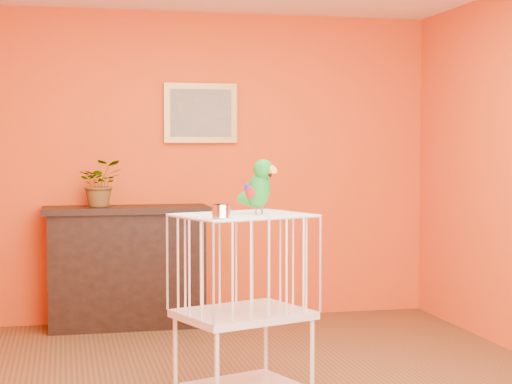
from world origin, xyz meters
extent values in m
plane|color=#EE4A16|center=(0.00, 2.25, 1.30)|extent=(4.00, 0.00, 4.00)
plane|color=#EE4A16|center=(0.00, -2.25, 1.30)|extent=(4.00, 0.00, 4.00)
cube|color=black|center=(-0.64, 2.02, 0.47)|extent=(1.24, 0.41, 0.93)
cube|color=black|center=(-0.64, 2.02, 0.96)|extent=(1.33, 0.48, 0.05)
cube|color=black|center=(-0.64, 1.84, 0.47)|extent=(0.87, 0.02, 0.47)
cube|color=#562318|center=(-0.90, 1.97, 0.36)|extent=(0.05, 0.19, 0.29)
cube|color=#264924|center=(-0.82, 1.97, 0.36)|extent=(0.05, 0.19, 0.29)
cube|color=#562318|center=(-0.73, 1.97, 0.36)|extent=(0.05, 0.19, 0.29)
cube|color=#264924|center=(-0.62, 1.97, 0.36)|extent=(0.05, 0.19, 0.29)
cube|color=#562318|center=(-0.52, 1.97, 0.36)|extent=(0.05, 0.19, 0.29)
imported|color=#26722D|center=(-0.85, 2.04, 1.13)|extent=(0.36, 0.40, 0.29)
cube|color=#BA9542|center=(0.00, 2.22, 1.75)|extent=(0.62, 0.03, 0.50)
cube|color=gray|center=(0.00, 2.21, 1.75)|extent=(0.52, 0.01, 0.40)
cube|color=white|center=(-0.14, -0.18, 0.50)|extent=(0.84, 0.74, 0.04)
cube|color=white|center=(-0.14, -0.18, 1.07)|extent=(0.84, 0.74, 0.01)
cylinder|color=white|center=(-0.35, -0.51, 0.24)|extent=(0.03, 0.03, 0.48)
cylinder|color=white|center=(0.24, -0.30, 0.24)|extent=(0.03, 0.03, 0.48)
cylinder|color=white|center=(-0.52, -0.06, 0.24)|extent=(0.03, 0.03, 0.48)
cylinder|color=white|center=(0.07, 0.16, 0.24)|extent=(0.03, 0.03, 0.48)
cylinder|color=silver|center=(-0.31, -0.43, 1.12)|extent=(0.10, 0.10, 0.07)
cylinder|color=#59544C|center=(-0.07, -0.19, 1.10)|extent=(0.01, 0.01, 0.05)
cylinder|color=#59544C|center=(-0.03, -0.17, 1.10)|extent=(0.01, 0.01, 0.05)
ellipsoid|color=#0B8827|center=(-0.05, -0.18, 1.22)|extent=(0.20, 0.21, 0.23)
ellipsoid|color=#0B8827|center=(-0.03, -0.21, 1.34)|extent=(0.16, 0.16, 0.11)
cone|color=orange|center=(0.00, -0.25, 1.33)|extent=(0.08, 0.09, 0.07)
cone|color=black|center=(-0.01, -0.24, 1.31)|extent=(0.04, 0.04, 0.03)
sphere|color=black|center=(-0.05, -0.25, 1.35)|extent=(0.02, 0.02, 0.02)
sphere|color=black|center=(0.02, -0.21, 1.35)|extent=(0.02, 0.02, 0.02)
ellipsoid|color=#A50C0C|center=(-0.10, -0.21, 1.21)|extent=(0.06, 0.07, 0.08)
ellipsoid|color=navy|center=(0.00, -0.14, 1.21)|extent=(0.06, 0.07, 0.08)
cone|color=#0B8827|center=(-0.09, -0.12, 1.14)|extent=(0.14, 0.17, 0.12)
camera|label=1|loc=(-1.14, -4.93, 1.46)|focal=60.00mm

